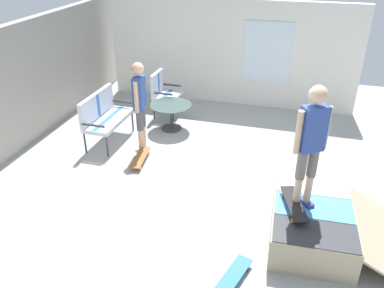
% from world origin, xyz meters
% --- Properties ---
extents(ground_plane, '(12.00, 12.00, 0.10)m').
position_xyz_m(ground_plane, '(0.00, 0.00, -0.05)').
color(ground_plane, '#A8A8A3').
extents(house_facade, '(0.23, 6.00, 2.49)m').
position_xyz_m(house_facade, '(3.80, 0.49, 1.25)').
color(house_facade, white).
rests_on(house_facade, ground_plane).
extents(skate_ramp, '(1.74, 1.81, 0.50)m').
position_xyz_m(skate_ramp, '(-0.84, -1.64, 0.25)').
color(skate_ramp, tan).
rests_on(skate_ramp, ground_plane).
extents(patio_bench, '(1.26, 0.57, 1.02)m').
position_xyz_m(patio_bench, '(0.99, 2.50, 0.62)').
color(patio_bench, '#38383D').
rests_on(patio_bench, ground_plane).
extents(patio_chair_near_house, '(0.63, 0.56, 1.02)m').
position_xyz_m(patio_chair_near_house, '(2.57, 1.80, 0.61)').
color(patio_chair_near_house, '#38383D').
rests_on(patio_chair_near_house, ground_plane).
extents(patio_table, '(0.90, 0.90, 0.57)m').
position_xyz_m(patio_table, '(1.89, 1.37, 0.40)').
color(patio_table, '#38383D').
rests_on(patio_table, ground_plane).
extents(person_watching, '(0.48, 0.27, 1.76)m').
position_xyz_m(person_watching, '(0.86, 1.63, 1.04)').
color(person_watching, silver).
rests_on(person_watching, ground_plane).
extents(person_skater, '(0.36, 0.41, 1.73)m').
position_xyz_m(person_skater, '(-0.85, -1.43, 1.51)').
color(person_skater, navy).
rests_on(person_skater, skate_ramp).
extents(skateboard_by_bench, '(0.82, 0.29, 0.10)m').
position_xyz_m(skateboard_by_bench, '(0.39, 1.48, 0.08)').
color(skateboard_by_bench, brown).
rests_on(skateboard_by_bench, ground_plane).
extents(skateboard_spare, '(0.82, 0.42, 0.10)m').
position_xyz_m(skateboard_spare, '(-2.02, -0.71, 0.08)').
color(skateboard_spare, '#3372B2').
rests_on(skateboard_spare, ground_plane).
extents(skateboard_on_ramp, '(0.82, 0.43, 0.10)m').
position_xyz_m(skateboard_on_ramp, '(-0.97, -1.34, 0.58)').
color(skateboard_on_ramp, black).
rests_on(skateboard_on_ramp, skate_ramp).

